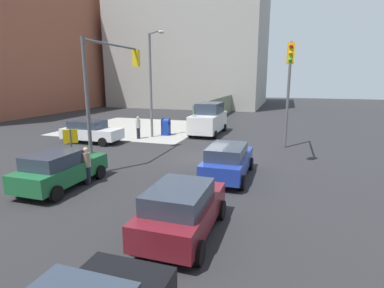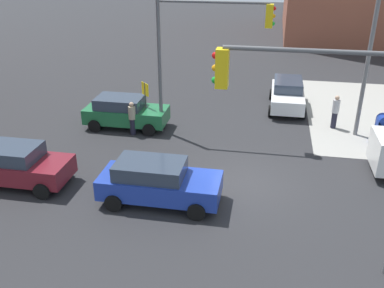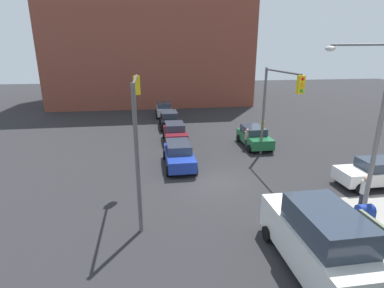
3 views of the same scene
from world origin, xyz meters
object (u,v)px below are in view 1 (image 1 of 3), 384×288
smokestack (92,50)px  traffic_signal_nw_corner (110,79)px  coupe_blue (228,160)px  mailbox_blue (166,126)px  pedestrian_crossing (87,165)px  van_white_delivery (209,119)px  traffic_signal_se_corner (289,79)px  coupe_green (60,169)px  sedan_maroon (182,209)px  street_lamp_corner (152,78)px  coupe_white (91,131)px  pedestrian_waiting (138,127)px

smokestack → traffic_signal_nw_corner: smokestack is taller
traffic_signal_nw_corner → coupe_blue: 7.52m
smokestack → mailbox_blue: 36.98m
pedestrian_crossing → van_white_delivery: bearing=78.5°
traffic_signal_se_corner → coupe_blue: size_ratio=1.47×
coupe_green → van_white_delivery: van_white_delivery is taller
coupe_blue → pedestrian_crossing: (-2.83, 5.78, 0.04)m
sedan_maroon → pedestrian_crossing: bearing=62.2°
traffic_signal_nw_corner → street_lamp_corner: size_ratio=0.81×
coupe_blue → mailbox_blue: bearing=37.3°
coupe_green → coupe_white: size_ratio=0.97×
coupe_green → sedan_maroon: size_ratio=1.08×
coupe_green → pedestrian_crossing: size_ratio=2.48×
street_lamp_corner → sedan_maroon: street_lamp_corner is taller
coupe_green → coupe_white: same height
traffic_signal_nw_corner → van_white_delivery: (10.41, -2.70, -3.34)m
mailbox_blue → smokestack: bearing=44.1°
traffic_signal_se_corner → pedestrian_crossing: 12.30m
smokestack → street_lamp_corner: bearing=-137.9°
mailbox_blue → coupe_green: (-12.67, -0.35, 0.08)m
sedan_maroon → street_lamp_corner: bearing=28.0°
smokestack → sedan_maroon: size_ratio=4.89×
coupe_green → coupe_blue: bearing=-62.2°
mailbox_blue → coupe_green: coupe_green is taller
mailbox_blue → coupe_blue: 11.53m
coupe_green → traffic_signal_nw_corner: bearing=-2.1°
street_lamp_corner → sedan_maroon: 15.93m
traffic_signal_se_corner → mailbox_blue: traffic_signal_se_corner is taller
sedan_maroon → coupe_blue: same height
coupe_white → pedestrian_crossing: bearing=-145.1°
traffic_signal_se_corner → coupe_white: traffic_signal_se_corner is taller
mailbox_blue → pedestrian_crossing: (-12.00, -1.20, 0.12)m
traffic_signal_se_corner → coupe_blue: bearing=155.2°
traffic_signal_nw_corner → van_white_delivery: traffic_signal_nw_corner is taller
mailbox_blue → coupe_white: 6.01m
smokestack → sedan_maroon: bearing=-142.1°
smokestack → coupe_blue: bearing=-137.5°
traffic_signal_nw_corner → smokestack: bearing=36.5°
street_lamp_corner → coupe_blue: street_lamp_corner is taller
street_lamp_corner → traffic_signal_se_corner: bearing=-103.8°
mailbox_blue → van_white_delivery: bearing=-61.2°
pedestrian_waiting → coupe_blue: bearing=-109.7°
coupe_blue → smokestack: bearing=42.5°
traffic_signal_nw_corner → pedestrian_waiting: size_ratio=3.68×
smokestack → coupe_blue: smokestack is taller
traffic_signal_nw_corner → traffic_signal_se_corner: size_ratio=1.00×
van_white_delivery → pedestrian_waiting: bearing=128.7°
smokestack → van_white_delivery: size_ratio=3.55×
traffic_signal_nw_corner → traffic_signal_se_corner: bearing=-61.3°
traffic_signal_se_corner → van_white_delivery: 8.99m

